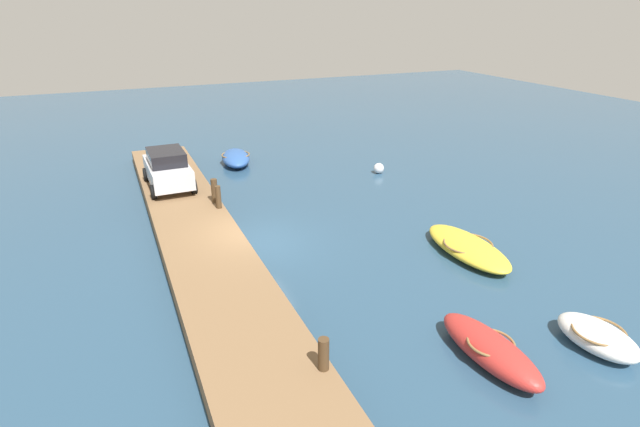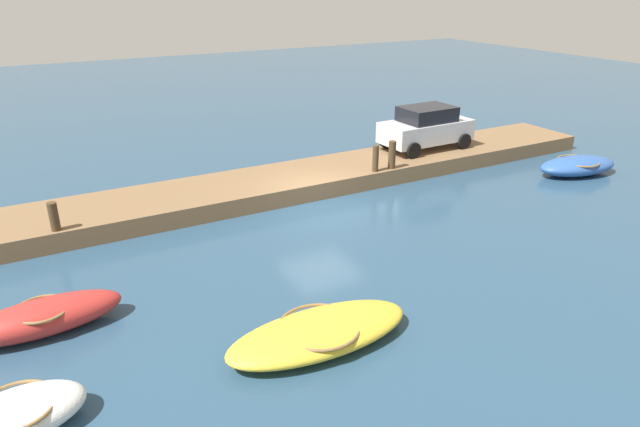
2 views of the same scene
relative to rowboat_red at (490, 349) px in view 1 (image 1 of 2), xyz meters
name	(u,v)px [view 1 (image 1 of 2)]	position (x,y,z in m)	size (l,w,h in m)	color
ground_plane	(256,244)	(-8.94, -3.55, -0.39)	(84.00, 84.00, 0.00)	navy
dock_platform	(203,246)	(-8.94, -5.54, -0.08)	(26.75, 2.97, 0.61)	brown
rowboat_red	(490,349)	(0.00, 0.00, 0.00)	(3.40, 1.31, 0.76)	#B72D28
motorboat_yellow	(468,247)	(-5.05, 3.34, -0.09)	(4.19, 1.80, 0.58)	gold
dinghy_white	(598,336)	(0.68, 3.02, -0.03)	(2.36, 1.48, 0.69)	white
rowboat_blue	(236,158)	(-19.45, -1.60, -0.02)	(3.56, 2.11, 0.72)	#2D569E
mooring_post_west	(214,191)	(-12.39, -4.30, 0.74)	(0.27, 0.27, 1.04)	#47331E
mooring_post_mid_west	(218,197)	(-11.65, -4.30, 0.71)	(0.23, 0.23, 0.97)	#47331E
mooring_post_mid_east	(324,354)	(-0.76, -4.30, 0.64)	(0.26, 0.26, 0.84)	#47331E
parked_car	(168,168)	(-15.20, -5.83, 1.12)	(3.86, 2.04, 1.75)	silver
marker_buoy	(379,168)	(-14.71, 5.09, -0.11)	(0.56, 0.56, 0.56)	silver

